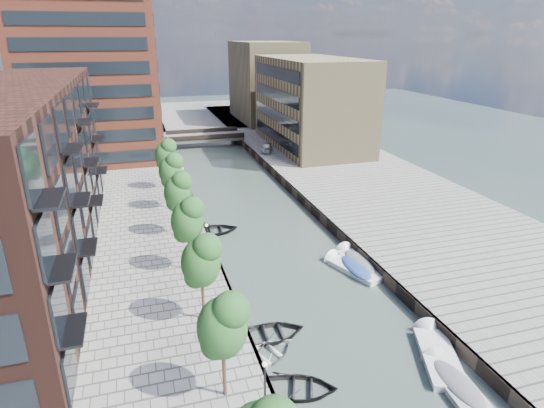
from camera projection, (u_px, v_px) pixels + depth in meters
name	position (u px, v px, depth m)	size (l,w,h in m)	color
water	(249.00, 205.00, 52.16)	(300.00, 300.00, 0.00)	#38473F
quay_right	(374.00, 188.00, 56.31)	(20.00, 140.00, 1.00)	gray
quay_wall_left	(195.00, 207.00, 50.33)	(0.25, 140.00, 1.00)	#332823
quay_wall_right	(299.00, 196.00, 53.63)	(0.25, 140.00, 1.00)	#332823
far_closure	(186.00, 116.00, 105.75)	(80.00, 40.00, 1.00)	gray
apartment_block	(27.00, 179.00, 34.97)	(8.00, 38.00, 14.00)	black
tower	(88.00, 52.00, 64.33)	(18.00, 18.00, 30.00)	brown
tan_block_near	(311.00, 103.00, 73.39)	(12.00, 25.00, 14.00)	#928359
tan_block_far	(266.00, 81.00, 96.34)	(12.00, 20.00, 16.00)	#928359
bridge	(205.00, 137.00, 80.35)	(13.00, 6.00, 1.30)	gray
tree_1	(222.00, 324.00, 22.00)	(2.50, 2.50, 5.95)	#382619
tree_2	(201.00, 260.00, 28.28)	(2.50, 2.50, 5.95)	#382619
tree_3	(187.00, 219.00, 34.55)	(2.50, 2.50, 5.95)	#382619
tree_4	(178.00, 190.00, 40.82)	(2.50, 2.50, 5.95)	#382619
tree_5	(171.00, 169.00, 47.10)	(2.50, 2.50, 5.95)	#382619
tree_6	(165.00, 153.00, 53.37)	(2.50, 2.50, 5.95)	#382619
lamp_0	(265.00, 391.00, 20.30)	(0.24, 0.24, 4.12)	black
lamp_1	(207.00, 243.00, 34.64)	(0.24, 0.24, 4.12)	black
lamp_2	(183.00, 182.00, 48.97)	(0.24, 0.24, 4.12)	black
sloop_0	(298.00, 392.00, 25.02)	(3.14, 4.40, 0.91)	black
sloop_1	(270.00, 337.00, 29.50)	(3.40, 4.77, 0.99)	black
sloop_3	(265.00, 358.00, 27.63)	(3.12, 4.37, 0.91)	silver
sloop_4	(213.00, 233.00, 44.98)	(3.53, 4.94, 1.02)	black
motorboat_1	(453.00, 381.00, 25.49)	(2.19, 5.09, 1.65)	#B4B4B2
motorboat_2	(436.00, 352.00, 27.98)	(3.88, 6.00, 1.90)	white
motorboat_3	(351.00, 268.00, 37.83)	(3.56, 5.58, 1.76)	white
motorboat_4	(356.00, 262.00, 38.83)	(1.99, 5.47, 1.81)	silver
car	(266.00, 147.00, 71.61)	(1.62, 4.02, 1.37)	silver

